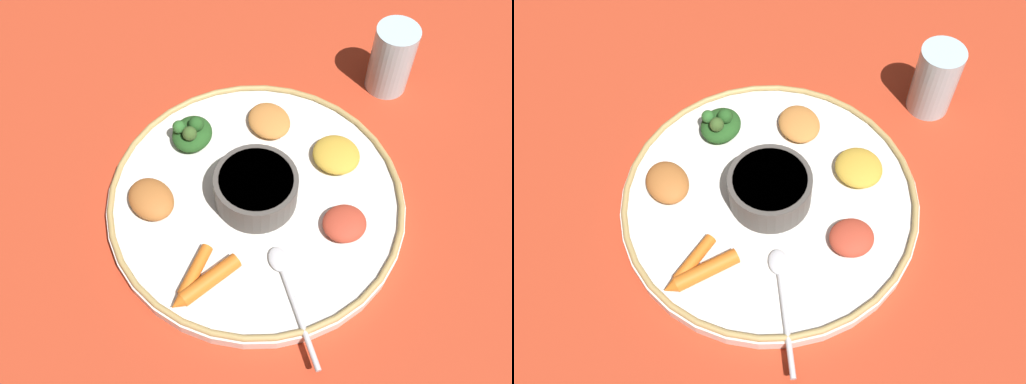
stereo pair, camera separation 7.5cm
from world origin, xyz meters
The scene contains 13 objects.
ground_plane centered at (0.00, 0.00, 0.00)m, with size 2.40×2.40×0.00m, color #B7381E.
platter centered at (0.00, 0.00, 0.01)m, with size 0.39×0.39×0.02m, color white.
platter_rim centered at (0.00, 0.00, 0.02)m, with size 0.38×0.38×0.01m, color tan.
center_bowl centered at (0.00, 0.00, 0.04)m, with size 0.11×0.11×0.05m.
spoon centered at (0.11, -0.07, 0.02)m, with size 0.14×0.10×0.01m.
greens_pile centered at (-0.13, 0.02, 0.04)m, with size 0.07×0.08×0.04m.
carrot_near_spoon centered at (0.01, -0.13, 0.03)m, with size 0.04×0.08×0.01m.
carrot_outer centered at (0.03, -0.13, 0.03)m, with size 0.04×0.10×0.02m.
mound_squash centered at (-0.06, 0.11, 0.03)m, with size 0.07×0.06×0.02m, color #C67A38.
mound_chickpea centered at (-0.10, -0.09, 0.03)m, with size 0.07×0.05×0.03m, color #B2662D.
mound_berbere_red centered at (0.11, 0.03, 0.03)m, with size 0.06×0.05×0.02m, color #B73D28.
mound_lentil_yellow centered at (0.05, 0.11, 0.03)m, with size 0.06×0.06×0.02m, color gold.
drinking_glass centered at (0.02, 0.29, 0.05)m, with size 0.06×0.06×0.11m.
Camera 2 is at (0.30, -0.26, 0.67)m, focal length 41.40 mm.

